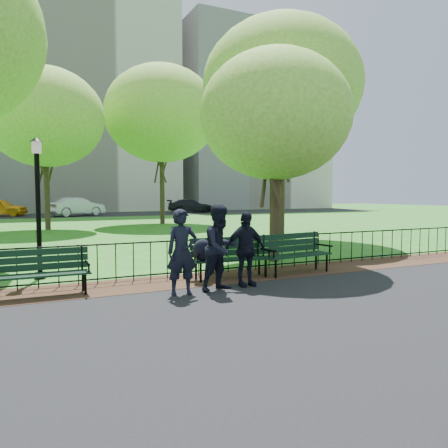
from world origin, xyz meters
name	(u,v)px	position (x,y,z in m)	size (l,w,h in m)	color
ground	(227,293)	(0.00, 0.00, 0.00)	(120.00, 120.00, 0.00)	#2E6A1C
asphalt_path	(341,346)	(0.00, -3.40, 0.01)	(60.00, 9.20, 0.01)	black
dirt_strip	(199,279)	(0.00, 1.50, 0.01)	(60.00, 1.60, 0.01)	#311F14
far_street	(61,215)	(0.00, 35.00, 0.01)	(70.00, 9.00, 0.01)	black
iron_fence	(191,256)	(0.00, 2.00, 0.50)	(24.06, 0.06, 1.00)	black
apartment_mid	(65,84)	(2.00, 48.00, 15.00)	(24.00, 15.00, 30.00)	beige
apartment_east	(244,123)	(26.00, 48.00, 12.00)	(20.00, 15.00, 24.00)	beige
park_bench_main	(217,252)	(0.37, 1.32, 0.66)	(1.93, 0.74, 1.05)	black
park_bench_left_a	(42,267)	(-3.36, 1.31, 0.57)	(1.77, 0.55, 1.00)	black
park_bench_right_a	(294,249)	(2.45, 1.22, 0.62)	(1.97, 0.81, 1.09)	black
lamppost	(38,202)	(-3.31, 3.27, 1.80)	(0.30, 0.30, 3.30)	black
tree_near_e	(275,115)	(3.08, 3.14, 4.25)	(4.40, 4.40, 6.13)	#2D2116
tree_mid_e	(282,86)	(6.60, 8.24, 6.56)	(6.78, 6.78, 9.44)	#2D2116
tree_far_c	(45,117)	(-2.20, 18.00, 6.12)	(6.32, 6.32, 8.81)	#2D2116
tree_far_e	(161,114)	(4.97, 19.98, 7.17)	(7.40, 7.40, 10.32)	#2D2116
person_left	(182,252)	(-0.87, 0.24, 0.86)	(0.62, 0.40, 1.69)	black
person_mid	(221,248)	(-0.01, 0.28, 0.89)	(0.86, 0.45, 1.76)	black
person_right	(245,249)	(0.64, 0.42, 0.81)	(0.94, 0.38, 1.60)	black
sedan_silver	(77,207)	(1.10, 32.66, 0.83)	(1.73, 4.96, 1.63)	#ACAFB4
sedan_dark	(191,206)	(12.76, 34.87, 0.71)	(1.95, 4.79, 1.39)	black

